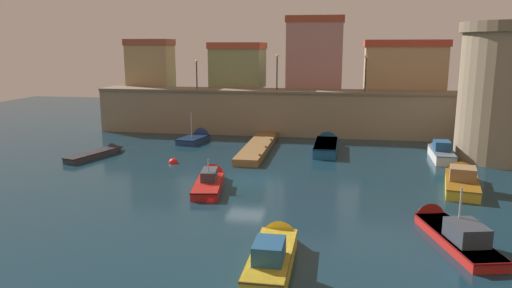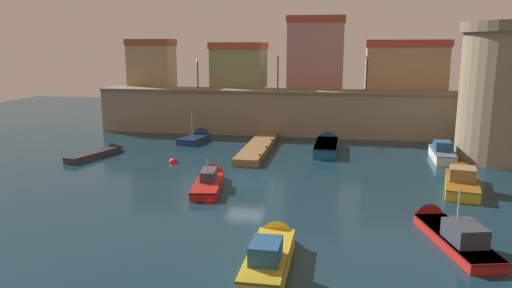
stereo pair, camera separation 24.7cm
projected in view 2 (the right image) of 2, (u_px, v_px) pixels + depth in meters
ground_plane at (245, 180)px, 32.87m from camera, size 96.60×96.60×0.00m
quay_wall at (279, 112)px, 49.60m from camera, size 37.53×3.75×4.59m
old_town_backdrop at (309, 62)px, 52.12m from camera, size 34.42×6.12×7.71m
fortress_tower at (510, 92)px, 37.58m from camera, size 7.94×7.94×10.79m
pier_dock at (259, 147)px, 42.36m from camera, size 1.99×12.65×0.70m
quay_lamp_0 at (198, 69)px, 50.22m from camera, size 0.32×0.32×2.97m
quay_lamp_1 at (278, 66)px, 48.70m from camera, size 0.32×0.32×3.54m
quay_lamp_2 at (367, 67)px, 47.20m from camera, size 0.32×0.32×3.51m
moored_boat_0 at (210, 179)px, 31.89m from camera, size 2.57×6.71×2.46m
moored_boat_1 at (446, 230)px, 22.94m from camera, size 3.29×7.45×3.28m
moored_boat_2 at (271, 251)px, 20.27m from camera, size 1.66×6.66×1.92m
moored_boat_3 at (102, 152)px, 40.26m from camera, size 2.89×6.40×1.13m
moored_boat_4 at (327, 145)px, 42.40m from camera, size 1.99×7.36×1.75m
moored_boat_5 at (199, 138)px, 46.52m from camera, size 2.61×4.76×3.49m
moored_boat_6 at (461, 179)px, 31.37m from camera, size 3.14×7.07×2.06m
moored_boat_7 at (441, 151)px, 39.31m from camera, size 1.70×6.24×1.82m
mooring_buoy_0 at (210, 201)px, 28.34m from camera, size 0.63×0.63×0.63m
mooring_buoy_1 at (173, 163)px, 37.69m from camera, size 0.72×0.72×0.72m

